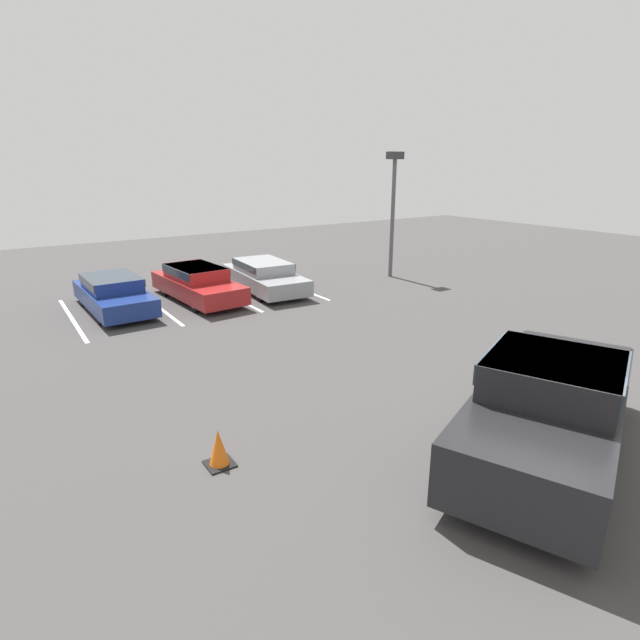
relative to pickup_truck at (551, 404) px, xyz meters
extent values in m
plane|color=#423F3F|center=(0.17, 0.10, -0.93)|extent=(60.00, 60.00, 0.00)
cube|color=white|center=(-5.59, 13.10, -0.93)|extent=(0.12, 5.49, 0.01)
cube|color=white|center=(-2.85, 13.10, -0.93)|extent=(0.12, 5.49, 0.01)
cube|color=white|center=(-0.10, 13.10, -0.93)|extent=(0.12, 5.49, 0.01)
cube|color=white|center=(2.64, 13.10, -0.93)|extent=(0.12, 5.49, 0.01)
cube|color=black|center=(-0.02, -0.01, -0.17)|extent=(5.97, 4.14, 0.98)
cube|color=black|center=(-0.27, -0.12, 0.63)|extent=(2.61, 2.57, 0.61)
cube|color=#2D3842|center=(-0.27, -0.12, 0.76)|extent=(2.60, 2.61, 0.34)
cube|color=black|center=(1.60, 0.69, 0.27)|extent=(2.70, 2.67, 0.14)
cube|color=silver|center=(2.48, 1.07, -0.54)|extent=(1.03, 2.04, 0.28)
cylinder|color=black|center=(1.18, 1.46, -0.48)|extent=(0.96, 0.64, 0.91)
cylinder|color=#ADADB2|center=(1.18, 1.46, -0.48)|extent=(0.59, 0.49, 0.50)
cylinder|color=black|center=(1.87, -0.15, -0.48)|extent=(0.96, 0.64, 0.91)
cylinder|color=#ADADB2|center=(1.87, -0.15, -0.48)|extent=(0.59, 0.49, 0.50)
cylinder|color=black|center=(-1.90, 0.14, -0.48)|extent=(0.96, 0.64, 0.91)
cylinder|color=#ADADB2|center=(-1.90, 0.14, -0.48)|extent=(0.59, 0.49, 0.50)
cylinder|color=black|center=(-1.21, -1.48, -0.48)|extent=(0.96, 0.64, 0.91)
cylinder|color=#ADADB2|center=(-1.21, -1.48, -0.48)|extent=(0.59, 0.49, 0.50)
cube|color=navy|center=(-4.20, 13.30, -0.47)|extent=(1.88, 4.55, 0.58)
cube|color=navy|center=(-4.20, 13.39, 0.04)|extent=(1.60, 2.39, 0.43)
cube|color=#2D3842|center=(-4.20, 13.39, 0.13)|extent=(1.67, 2.34, 0.26)
cylinder|color=black|center=(-3.41, 12.02, -0.61)|extent=(0.23, 0.65, 0.65)
cylinder|color=#ADADB2|center=(-3.41, 12.02, -0.61)|extent=(0.23, 0.36, 0.36)
cylinder|color=black|center=(-4.90, 11.97, -0.61)|extent=(0.23, 0.65, 0.65)
cylinder|color=#ADADB2|center=(-4.90, 11.97, -0.61)|extent=(0.23, 0.36, 0.36)
cylinder|color=black|center=(-3.49, 14.63, -0.61)|extent=(0.23, 0.65, 0.65)
cylinder|color=#ADADB2|center=(-3.49, 14.63, -0.61)|extent=(0.23, 0.36, 0.36)
cylinder|color=black|center=(-4.99, 14.58, -0.61)|extent=(0.23, 0.65, 0.65)
cylinder|color=#ADADB2|center=(-4.99, 14.58, -0.61)|extent=(0.23, 0.36, 0.36)
cube|color=maroon|center=(-1.33, 13.07, -0.45)|extent=(2.05, 4.81, 0.60)
cube|color=maroon|center=(-1.34, 13.16, 0.09)|extent=(1.68, 2.55, 0.46)
cube|color=#2D3842|center=(-1.34, 13.16, 0.18)|extent=(1.75, 2.50, 0.28)
cylinder|color=black|center=(-0.51, 11.76, -0.59)|extent=(0.28, 0.69, 0.68)
cylinder|color=#ADADB2|center=(-0.51, 11.76, -0.59)|extent=(0.27, 0.39, 0.37)
cylinder|color=black|center=(-1.95, 11.66, -0.59)|extent=(0.28, 0.69, 0.68)
cylinder|color=#ADADB2|center=(-1.95, 11.66, -0.59)|extent=(0.27, 0.39, 0.37)
cylinder|color=black|center=(-0.71, 14.48, -0.59)|extent=(0.28, 0.69, 0.68)
cylinder|color=#ADADB2|center=(-0.71, 14.48, -0.59)|extent=(0.27, 0.39, 0.37)
cylinder|color=black|center=(-2.15, 14.37, -0.59)|extent=(0.28, 0.69, 0.68)
cylinder|color=#ADADB2|center=(-2.15, 14.37, -0.59)|extent=(0.27, 0.39, 0.37)
cube|color=gray|center=(1.36, 13.00, -0.47)|extent=(2.14, 4.85, 0.58)
cube|color=gray|center=(1.37, 13.09, 0.03)|extent=(1.76, 2.57, 0.42)
cube|color=#2D3842|center=(1.37, 13.09, 0.12)|extent=(1.83, 2.53, 0.25)
cylinder|color=black|center=(2.05, 11.57, -0.61)|extent=(0.25, 0.67, 0.65)
cylinder|color=#ADADB2|center=(2.05, 11.57, -0.61)|extent=(0.24, 0.37, 0.36)
cylinder|color=black|center=(0.47, 11.68, -0.61)|extent=(0.25, 0.67, 0.65)
cylinder|color=#ADADB2|center=(0.47, 11.68, -0.61)|extent=(0.24, 0.37, 0.36)
cylinder|color=black|center=(2.24, 14.31, -0.61)|extent=(0.25, 0.67, 0.65)
cylinder|color=#ADADB2|center=(2.24, 14.31, -0.61)|extent=(0.24, 0.37, 0.36)
cylinder|color=black|center=(0.67, 14.42, -0.61)|extent=(0.25, 0.67, 0.65)
cylinder|color=#ADADB2|center=(0.67, 14.42, -0.61)|extent=(0.24, 0.37, 0.36)
cylinder|color=#515156|center=(7.21, 12.23, 1.55)|extent=(0.17, 0.17, 4.97)
cube|color=#333338|center=(7.21, 12.23, 4.18)|extent=(0.70, 0.36, 0.30)
cube|color=black|center=(-4.84, 2.77, -0.92)|extent=(0.46, 0.46, 0.03)
cone|color=orange|center=(-4.84, 2.77, -0.61)|extent=(0.35, 0.35, 0.64)
cube|color=#B7B2A8|center=(-0.20, 16.56, -0.86)|extent=(1.74, 0.20, 0.14)
camera|label=1|loc=(-7.44, -4.15, 3.86)|focal=28.00mm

